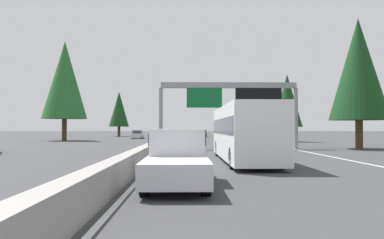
{
  "coord_description": "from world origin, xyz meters",
  "views": [
    {
      "loc": [
        -1.05,
        -1.96,
        1.9
      ],
      "look_at": [
        52.43,
        -2.85,
        3.1
      ],
      "focal_mm": 35.16,
      "sensor_mm": 36.0,
      "label": 1
    }
  ],
  "objects_px": {
    "sedan_near_right": "(230,135)",
    "conifer_right_mid": "(287,101)",
    "conifer_right_near": "(358,69)",
    "sedan_near_center": "(202,134)",
    "oncoming_near": "(138,135)",
    "conifer_left_mid": "(119,109)",
    "pickup_mid_center": "(177,157)",
    "sign_gantry_overhead": "(231,96)",
    "box_truck_distant_b": "(243,130)",
    "conifer_left_near": "(65,80)",
    "bus_far_center": "(243,131)"
  },
  "relations": [
    {
      "from": "sedan_near_right",
      "to": "conifer_right_mid",
      "type": "xyz_separation_m",
      "value": [
        -9.79,
        -6.8,
        4.94
      ]
    },
    {
      "from": "conifer_right_mid",
      "to": "conifer_right_near",
      "type": "bearing_deg",
      "value": -174.33
    },
    {
      "from": "sedan_near_center",
      "to": "oncoming_near",
      "type": "relative_size",
      "value": 1.0
    },
    {
      "from": "sedan_near_center",
      "to": "conifer_right_mid",
      "type": "bearing_deg",
      "value": -159.56
    },
    {
      "from": "sedan_near_right",
      "to": "conifer_left_mid",
      "type": "distance_m",
      "value": 31.18
    },
    {
      "from": "pickup_mid_center",
      "to": "sedan_near_right",
      "type": "height_order",
      "value": "pickup_mid_center"
    },
    {
      "from": "conifer_left_mid",
      "to": "conifer_right_near",
      "type": "bearing_deg",
      "value": -148.23
    },
    {
      "from": "sign_gantry_overhead",
      "to": "conifer_right_near",
      "type": "height_order",
      "value": "conifer_right_near"
    },
    {
      "from": "conifer_right_near",
      "to": "conifer_right_mid",
      "type": "relative_size",
      "value": 1.28
    },
    {
      "from": "conifer_right_mid",
      "to": "conifer_left_mid",
      "type": "height_order",
      "value": "conifer_left_mid"
    },
    {
      "from": "sedan_near_center",
      "to": "box_truck_distant_b",
      "type": "relative_size",
      "value": 0.52
    },
    {
      "from": "conifer_left_mid",
      "to": "conifer_left_near",
      "type": "bearing_deg",
      "value": 172.61
    },
    {
      "from": "sedan_near_center",
      "to": "conifer_left_mid",
      "type": "relative_size",
      "value": 0.44
    },
    {
      "from": "conifer_right_mid",
      "to": "bus_far_center",
      "type": "bearing_deg",
      "value": 160.37
    },
    {
      "from": "sedan_near_right",
      "to": "box_truck_distant_b",
      "type": "bearing_deg",
      "value": -179.37
    },
    {
      "from": "oncoming_near",
      "to": "box_truck_distant_b",
      "type": "bearing_deg",
      "value": 39.12
    },
    {
      "from": "sedan_near_right",
      "to": "conifer_left_mid",
      "type": "height_order",
      "value": "conifer_left_mid"
    },
    {
      "from": "conifer_right_near",
      "to": "sedan_near_center",
      "type": "bearing_deg",
      "value": 14.97
    },
    {
      "from": "bus_far_center",
      "to": "sedan_near_right",
      "type": "relative_size",
      "value": 2.61
    },
    {
      "from": "box_truck_distant_b",
      "to": "sedan_near_right",
      "type": "bearing_deg",
      "value": 0.63
    },
    {
      "from": "sedan_near_right",
      "to": "sedan_near_center",
      "type": "relative_size",
      "value": 1.0
    },
    {
      "from": "box_truck_distant_b",
      "to": "conifer_right_mid",
      "type": "xyz_separation_m",
      "value": [
        3.79,
        -6.65,
        4.01
      ]
    },
    {
      "from": "pickup_mid_center",
      "to": "oncoming_near",
      "type": "height_order",
      "value": "pickup_mid_center"
    },
    {
      "from": "pickup_mid_center",
      "to": "box_truck_distant_b",
      "type": "relative_size",
      "value": 0.66
    },
    {
      "from": "box_truck_distant_b",
      "to": "oncoming_near",
      "type": "xyz_separation_m",
      "value": [
        19.45,
        15.82,
        -0.93
      ]
    },
    {
      "from": "box_truck_distant_b",
      "to": "conifer_left_near",
      "type": "distance_m",
      "value": 27.87
    },
    {
      "from": "bus_far_center",
      "to": "conifer_right_near",
      "type": "height_order",
      "value": "conifer_right_near"
    },
    {
      "from": "sedan_near_center",
      "to": "conifer_left_near",
      "type": "distance_m",
      "value": 32.6
    },
    {
      "from": "sedan_near_right",
      "to": "oncoming_near",
      "type": "relative_size",
      "value": 1.0
    },
    {
      "from": "bus_far_center",
      "to": "conifer_right_mid",
      "type": "bearing_deg",
      "value": -19.63
    },
    {
      "from": "sign_gantry_overhead",
      "to": "sedan_near_right",
      "type": "bearing_deg",
      "value": -6.45
    },
    {
      "from": "sign_gantry_overhead",
      "to": "pickup_mid_center",
      "type": "relative_size",
      "value": 2.26
    },
    {
      "from": "bus_far_center",
      "to": "conifer_left_mid",
      "type": "bearing_deg",
      "value": 16.32
    },
    {
      "from": "pickup_mid_center",
      "to": "sedan_near_right",
      "type": "bearing_deg",
      "value": -8.74
    },
    {
      "from": "sign_gantry_overhead",
      "to": "box_truck_distant_b",
      "type": "relative_size",
      "value": 1.49
    },
    {
      "from": "conifer_right_mid",
      "to": "conifer_left_mid",
      "type": "bearing_deg",
      "value": 42.28
    },
    {
      "from": "box_truck_distant_b",
      "to": "sedan_near_center",
      "type": "bearing_deg",
      "value": 6.78
    },
    {
      "from": "sedan_near_right",
      "to": "conifer_left_mid",
      "type": "xyz_separation_m",
      "value": [
        21.65,
        21.79,
        5.34
      ]
    },
    {
      "from": "sedan_near_center",
      "to": "sign_gantry_overhead",
      "type": "bearing_deg",
      "value": -179.27
    },
    {
      "from": "pickup_mid_center",
      "to": "bus_far_center",
      "type": "bearing_deg",
      "value": -22.65
    },
    {
      "from": "conifer_left_near",
      "to": "conifer_right_near",
      "type": "bearing_deg",
      "value": -123.76
    },
    {
      "from": "sedan_near_right",
      "to": "conifer_left_near",
      "type": "relative_size",
      "value": 0.3
    },
    {
      "from": "sedan_near_center",
      "to": "box_truck_distant_b",
      "type": "xyz_separation_m",
      "value": [
        -31.76,
        -3.77,
        0.93
      ]
    },
    {
      "from": "oncoming_near",
      "to": "conifer_left_near",
      "type": "distance_m",
      "value": 16.57
    },
    {
      "from": "conifer_left_near",
      "to": "conifer_left_mid",
      "type": "relative_size",
      "value": 1.5
    },
    {
      "from": "pickup_mid_center",
      "to": "sedan_near_right",
      "type": "xyz_separation_m",
      "value": [
        48.17,
        -7.41,
        -0.23
      ]
    },
    {
      "from": "sedan_near_center",
      "to": "conifer_right_near",
      "type": "height_order",
      "value": "conifer_right_near"
    },
    {
      "from": "conifer_right_mid",
      "to": "conifer_left_near",
      "type": "xyz_separation_m",
      "value": [
        5.03,
        32.02,
        3.44
      ]
    },
    {
      "from": "box_truck_distant_b",
      "to": "oncoming_near",
      "type": "bearing_deg",
      "value": 39.12
    },
    {
      "from": "sign_gantry_overhead",
      "to": "oncoming_near",
      "type": "height_order",
      "value": "sign_gantry_overhead"
    }
  ]
}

